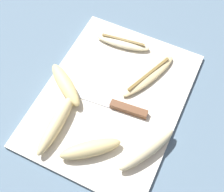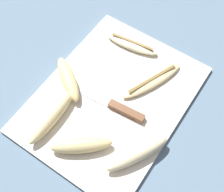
{
  "view_description": "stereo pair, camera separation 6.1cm",
  "coord_description": "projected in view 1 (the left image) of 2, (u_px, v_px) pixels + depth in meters",
  "views": [
    {
      "loc": [
        -0.37,
        -0.18,
        0.75
      ],
      "look_at": [
        0.0,
        0.0,
        0.02
      ],
      "focal_mm": 50.0,
      "sensor_mm": 36.0,
      "label": 1
    },
    {
      "loc": [
        -0.34,
        -0.23,
        0.75
      ],
      "look_at": [
        0.0,
        0.0,
        0.02
      ],
      "focal_mm": 50.0,
      "sensor_mm": 36.0,
      "label": 2
    }
  ],
  "objects": [
    {
      "name": "banana_spotted_left",
      "position": [
        90.0,
        149.0,
        0.76
      ],
      "size": [
        0.13,
        0.14,
        0.04
      ],
      "rotation": [
        0.0,
        0.0,
        3.83
      ],
      "color": "#DBC684",
      "rests_on": "cutting_board"
    },
    {
      "name": "cutting_board",
      "position": [
        112.0,
        99.0,
        0.85
      ],
      "size": [
        0.48,
        0.37,
        0.01
      ],
      "color": "silver",
      "rests_on": "ground_plane"
    },
    {
      "name": "banana_mellow_near",
      "position": [
        56.0,
        124.0,
        0.79
      ],
      "size": [
        0.18,
        0.04,
        0.04
      ],
      "rotation": [
        0.0,
        0.0,
        4.74
      ],
      "color": "beige",
      "rests_on": "cutting_board"
    },
    {
      "name": "banana_cream_curved",
      "position": [
        147.0,
        149.0,
        0.76
      ],
      "size": [
        0.17,
        0.11,
        0.04
      ],
      "rotation": [
        0.0,
        0.0,
        1.08
      ],
      "color": "beige",
      "rests_on": "cutting_board"
    },
    {
      "name": "banana_golden_short",
      "position": [
        65.0,
        85.0,
        0.85
      ],
      "size": [
        0.12,
        0.15,
        0.04
      ],
      "rotation": [
        0.0,
        0.0,
        2.54
      ],
      "color": "#EDD689",
      "rests_on": "cutting_board"
    },
    {
      "name": "banana_bright_far",
      "position": [
        123.0,
        42.0,
        0.93
      ],
      "size": [
        0.06,
        0.17,
        0.02
      ],
      "rotation": [
        0.0,
        0.0,
        3.27
      ],
      "color": "beige",
      "rests_on": "cutting_board"
    },
    {
      "name": "banana_ripe_center",
      "position": [
        148.0,
        76.0,
        0.87
      ],
      "size": [
        0.2,
        0.12,
        0.02
      ],
      "rotation": [
        0.0,
        0.0,
        1.18
      ],
      "color": "beige",
      "rests_on": "cutting_board"
    },
    {
      "name": "knife",
      "position": [
        122.0,
        107.0,
        0.83
      ],
      "size": [
        0.04,
        0.22,
        0.02
      ],
      "rotation": [
        0.0,
        0.0,
        0.09
      ],
      "color": "brown",
      "rests_on": "cutting_board"
    },
    {
      "name": "ground_plane",
      "position": [
        112.0,
        100.0,
        0.86
      ],
      "size": [
        4.0,
        4.0,
        0.0
      ],
      "primitive_type": "plane",
      "color": "slate"
    }
  ]
}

